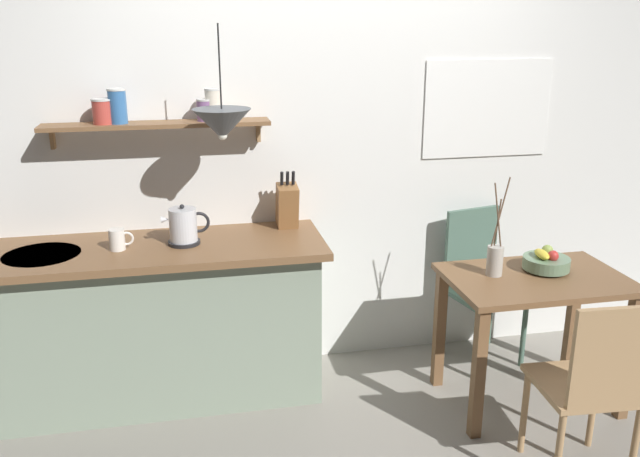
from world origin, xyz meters
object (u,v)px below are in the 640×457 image
at_px(dining_table, 534,300).
at_px(fruit_bowl, 546,262).
at_px(dining_chair_near, 594,382).
at_px(twig_vase, 495,259).
at_px(knife_block, 287,205).
at_px(electric_kettle, 184,227).
at_px(pendant_lamp, 222,124).
at_px(dining_chair_far, 479,278).
at_px(coffee_mug_by_sink, 118,239).

bearing_deg(dining_table, fruit_bowl, 37.65).
relative_size(dining_chair_near, twig_vase, 1.75).
height_order(dining_chair_near, knife_block, knife_block).
height_order(dining_chair_near, electric_kettle, electric_kettle).
bearing_deg(pendant_lamp, fruit_bowl, -7.90).
bearing_deg(knife_block, dining_chair_near, -48.43).
bearing_deg(dining_chair_far, coffee_mug_by_sink, -176.08).
bearing_deg(dining_chair_far, electric_kettle, -176.13).
xyz_separation_m(dining_chair_near, dining_chair_far, (0.03, 1.23, 0.00)).
height_order(dining_table, dining_chair_near, dining_chair_near).
relative_size(fruit_bowl, coffee_mug_by_sink, 1.98).
height_order(dining_chair_near, coffee_mug_by_sink, coffee_mug_by_sink).
bearing_deg(dining_table, knife_block, 153.91).
height_order(dining_chair_far, twig_vase, twig_vase).
bearing_deg(knife_block, pendant_lamp, -140.14).
height_order(fruit_bowl, knife_block, knife_block).
xyz_separation_m(dining_chair_far, fruit_bowl, (0.15, -0.48, 0.27)).
bearing_deg(pendant_lamp, dining_table, -10.72).
xyz_separation_m(dining_chair_near, coffee_mug_by_sink, (-2.04, 1.09, 0.44)).
bearing_deg(twig_vase, fruit_bowl, 0.57).
bearing_deg(electric_kettle, dining_chair_far, 3.87).
xyz_separation_m(dining_chair_near, electric_kettle, (-1.71, 1.11, 0.48)).
distance_m(electric_kettle, pendant_lamp, 0.60).
xyz_separation_m(electric_kettle, pendant_lamp, (0.21, -0.13, 0.55)).
distance_m(knife_block, pendant_lamp, 0.69).
bearing_deg(dining_chair_far, dining_table, -83.95).
distance_m(electric_kettle, coffee_mug_by_sink, 0.34).
bearing_deg(twig_vase, dining_chair_near, -80.35).
bearing_deg(twig_vase, pendant_lamp, 170.28).
xyz_separation_m(twig_vase, coffee_mug_by_sink, (-1.92, 0.34, 0.12)).
relative_size(twig_vase, electric_kettle, 2.12).
height_order(dining_chair_near, fruit_bowl, dining_chair_near).
relative_size(fruit_bowl, electric_kettle, 0.99).
bearing_deg(electric_kettle, dining_table, -13.41).
xyz_separation_m(fruit_bowl, knife_block, (-1.31, 0.53, 0.24)).
height_order(dining_table, twig_vase, twig_vase).
xyz_separation_m(electric_kettle, knife_block, (0.57, 0.17, 0.04)).
relative_size(dining_chair_far, electric_kettle, 3.76).
xyz_separation_m(dining_table, dining_chair_near, (-0.08, -0.68, -0.09)).
height_order(dining_chair_far, knife_block, knife_block).
height_order(dining_chair_far, fruit_bowl, dining_chair_far).
bearing_deg(dining_table, dining_chair_far, 96.05).
distance_m(dining_table, electric_kettle, 1.89).
relative_size(dining_table, pendant_lamp, 1.71).
xyz_separation_m(dining_table, pendant_lamp, (-1.58, 0.30, 0.94)).
relative_size(dining_chair_far, coffee_mug_by_sink, 7.48).
bearing_deg(dining_chair_far, knife_block, 177.38).
distance_m(dining_chair_far, pendant_lamp, 1.85).
bearing_deg(pendant_lamp, electric_kettle, 148.95).
distance_m(dining_chair_far, coffee_mug_by_sink, 2.12).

